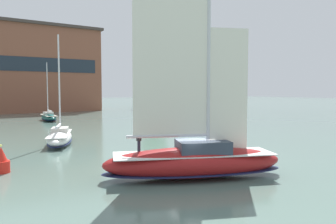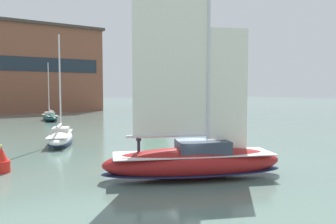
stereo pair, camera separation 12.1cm
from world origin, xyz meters
TOP-DOWN VIEW (x-y plane):
  - ground_plane at (0.00, 0.00)m, footprint 400.00×400.00m
  - waterfront_building at (3.09, 74.22)m, footprint 37.66×15.33m
  - tree_shore_center at (39.71, 70.37)m, footprint 8.92×8.92m
  - sailboat_main at (0.02, -0.01)m, footprint 12.14×7.75m
  - sailboat_moored_near_marina at (1.94, 45.08)m, footprint 2.54×7.80m
  - sailboat_moored_far_slip at (-3.58, 17.96)m, footprint 5.19×8.57m
  - channel_buoy at (-10.19, 8.26)m, footprint 1.08×1.08m

SIDE VIEW (x-z plane):
  - ground_plane at x=0.00m, z-range 0.00..0.00m
  - sailboat_moored_near_marina at x=1.94m, z-range -4.58..6.02m
  - sailboat_moored_far_slip at x=-3.58m, z-range -4.93..6.48m
  - channel_buoy at x=-10.19m, z-range -0.21..1.76m
  - sailboat_main at x=0.02m, z-range -6.86..9.36m
  - waterfront_building at x=3.09m, z-range 0.04..22.10m
  - tree_shore_center at x=39.71m, z-range 3.67..22.04m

